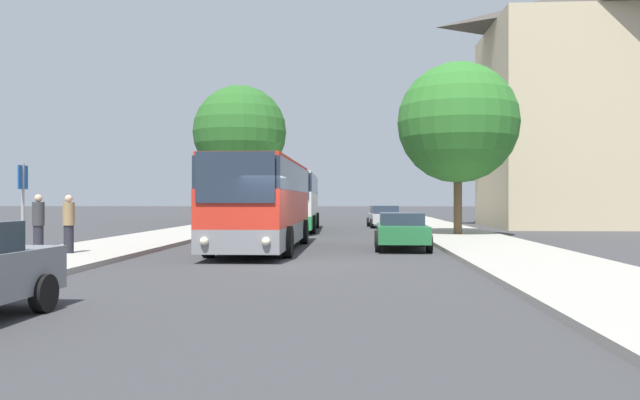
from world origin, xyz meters
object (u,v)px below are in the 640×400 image
object	(u,v)px
bus_middle	(293,201)
bus_stop_sign	(23,202)
parked_car_right_far	(384,216)
bus_front	(263,203)
tree_right_near	(458,123)
tree_left_far	(240,132)
parked_car_right_near	(401,230)
pedestrian_walking_back	(69,223)
tree_left_near	(241,136)
pedestrian_waiting_far	(38,224)

from	to	relation	value
bus_middle	bus_stop_sign	world-z (taller)	bus_middle
parked_car_right_far	bus_front	bearing A→B (deg)	70.92
bus_stop_sign	tree_right_near	bearing A→B (deg)	49.14
bus_stop_sign	tree_left_far	world-z (taller)	tree_left_far
bus_middle	tree_right_near	xyz separation A→B (m)	(8.60, -5.51, 3.81)
parked_car_right_near	pedestrian_walking_back	size ratio (longest dim) A/B	2.53
parked_car_right_near	tree_right_near	size ratio (longest dim) A/B	0.55
bus_front	parked_car_right_far	world-z (taller)	bus_front
bus_front	bus_middle	bearing A→B (deg)	91.06
bus_front	parked_car_right_near	bearing A→B (deg)	7.26
bus_front	parked_car_right_near	size ratio (longest dim) A/B	2.28
bus_front	tree_left_far	distance (m)	20.44
bus_front	tree_left_near	xyz separation A→B (m)	(-6.00, 28.09, 5.33)
bus_stop_sign	tree_left_far	xyz separation A→B (m)	(0.53, 26.62, 4.63)
tree_left_far	tree_right_near	distance (m)	17.03
bus_stop_sign	pedestrian_waiting_far	distance (m)	3.85
bus_middle	tree_left_near	bearing A→B (deg)	109.95
parked_car_right_far	pedestrian_waiting_far	distance (m)	25.14
pedestrian_waiting_far	tree_right_near	xyz separation A→B (m)	(14.78, 11.92, 4.48)
pedestrian_walking_back	tree_left_near	world-z (taller)	tree_left_near
pedestrian_waiting_far	tree_left_near	size ratio (longest dim) A/B	0.18
parked_car_right_far	tree_left_near	bearing A→B (deg)	-43.65
bus_front	pedestrian_walking_back	xyz separation A→B (m)	(-5.61, -3.43, -0.64)
tree_left_near	tree_right_near	bearing A→B (deg)	-54.22
tree_right_near	bus_stop_sign	bearing A→B (deg)	-130.86
bus_middle	tree_right_near	world-z (taller)	tree_right_near
bus_middle	pedestrian_waiting_far	bearing A→B (deg)	-111.33
pedestrian_walking_back	bus_stop_sign	bearing A→B (deg)	-164.23
tree_left_near	tree_right_near	xyz separation A→B (m)	(14.34, -19.90, -1.48)
bus_stop_sign	tree_left_near	world-z (taller)	tree_left_near
pedestrian_waiting_far	pedestrian_walking_back	bearing A→B (deg)	5.97
tree_right_near	bus_front	bearing A→B (deg)	-135.50
parked_car_right_near	pedestrian_waiting_far	bearing A→B (deg)	22.15
bus_middle	pedestrian_walking_back	distance (m)	17.97
bus_stop_sign	tree_left_near	distance (m)	35.73
parked_car_right_near	tree_left_far	world-z (taller)	tree_left_far
bus_middle	pedestrian_waiting_far	size ratio (longest dim) A/B	5.88
pedestrian_waiting_far	pedestrian_walking_back	size ratio (longest dim) A/B	1.01
bus_front	pedestrian_waiting_far	world-z (taller)	bus_front
tree_left_far	tree_right_near	size ratio (longest dim) A/B	1.13
bus_middle	parked_car_right_near	xyz separation A→B (m)	(5.32, -13.06, -1.04)
bus_middle	tree_right_near	size ratio (longest dim) A/B	1.29
bus_front	bus_middle	distance (m)	13.71
bus_front	tree_right_near	distance (m)	12.31
bus_front	pedestrian_waiting_far	xyz separation A→B (m)	(-6.44, -3.73, -0.63)
bus_middle	bus_stop_sign	bearing A→B (deg)	-104.58
parked_car_right_far	tree_left_far	xyz separation A→B (m)	(-9.72, 0.86, 5.64)
parked_car_right_near	tree_left_far	size ratio (longest dim) A/B	0.49
parked_car_right_far	tree_right_near	xyz separation A→B (m)	(3.09, -10.33, 4.82)
tree_left_near	parked_car_right_far	bearing A→B (deg)	-40.38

